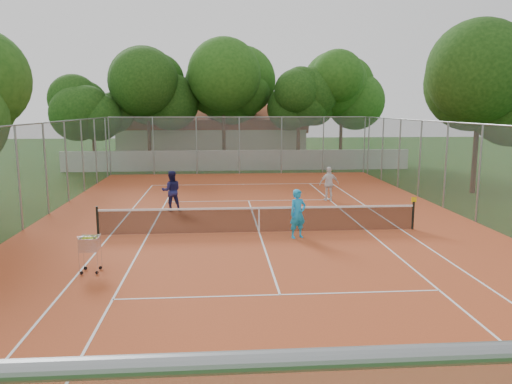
{
  "coord_description": "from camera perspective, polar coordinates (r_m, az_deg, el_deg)",
  "views": [
    {
      "loc": [
        -1.5,
        -18.19,
        4.65
      ],
      "look_at": [
        0.0,
        1.5,
        1.3
      ],
      "focal_mm": 35.0,
      "sensor_mm": 36.0,
      "label": 1
    }
  ],
  "objects": [
    {
      "name": "boundary_wall",
      "position": [
        37.42,
        -2.04,
        3.64
      ],
      "size": [
        26.0,
        0.3,
        1.5
      ],
      "primitive_type": "cube",
      "color": "silver",
      "rests_on": "ground"
    },
    {
      "name": "court_pad",
      "position": [
        18.83,
        0.35,
        -4.64
      ],
      "size": [
        18.0,
        34.0,
        0.02
      ],
      "primitive_type": "cube",
      "color": "#B04822",
      "rests_on": "ground"
    },
    {
      "name": "player_far_right",
      "position": [
        25.27,
        8.34,
        0.93
      ],
      "size": [
        1.03,
        0.49,
        1.71
      ],
      "primitive_type": "imported",
      "rotation": [
        0.0,
        0.0,
        3.22
      ],
      "color": "white",
      "rests_on": "court_pad"
    },
    {
      "name": "player_near",
      "position": [
        17.91,
        4.8,
        -2.49
      ],
      "size": [
        0.76,
        0.64,
        1.76
      ],
      "primitive_type": "imported",
      "rotation": [
        0.0,
        0.0,
        0.4
      ],
      "color": "#1A9EE3",
      "rests_on": "court_pad"
    },
    {
      "name": "perimeter_fence",
      "position": [
        18.44,
        0.35,
        1.37
      ],
      "size": [
        18.0,
        34.0,
        4.0
      ],
      "primitive_type": "cube",
      "color": "slate",
      "rests_on": "ground"
    },
    {
      "name": "tropical_trees",
      "position": [
        40.22,
        -2.25,
        10.11
      ],
      "size": [
        29.0,
        19.0,
        10.0
      ],
      "primitive_type": "cube",
      "color": "#13330C",
      "rests_on": "ground"
    },
    {
      "name": "tennis_net",
      "position": [
        18.71,
        0.35,
        -3.15
      ],
      "size": [
        11.88,
        0.1,
        0.98
      ],
      "primitive_type": "cube",
      "color": "black",
      "rests_on": "court_pad"
    },
    {
      "name": "ball_hopper",
      "position": [
        14.95,
        -18.43,
        -6.64
      ],
      "size": [
        0.69,
        0.69,
        1.14
      ],
      "primitive_type": "cube",
      "rotation": [
        0.0,
        0.0,
        0.31
      ],
      "color": "silver",
      "rests_on": "court_pad"
    },
    {
      "name": "ground",
      "position": [
        18.83,
        0.35,
        -4.67
      ],
      "size": [
        120.0,
        120.0,
        0.0
      ],
      "primitive_type": "plane",
      "color": "#173B10",
      "rests_on": "ground"
    },
    {
      "name": "court_lines",
      "position": [
        18.83,
        0.35,
        -4.6
      ],
      "size": [
        10.98,
        23.78,
        0.01
      ],
      "primitive_type": "cube",
      "color": "white",
      "rests_on": "court_pad"
    },
    {
      "name": "clubhouse",
      "position": [
        47.25,
        -4.99,
        6.61
      ],
      "size": [
        16.4,
        9.0,
        4.4
      ],
      "primitive_type": "cube",
      "color": "beige",
      "rests_on": "ground"
    },
    {
      "name": "player_far_left",
      "position": [
        22.9,
        -9.64,
        0.15
      ],
      "size": [
        0.97,
        0.8,
        1.82
      ],
      "primitive_type": "imported",
      "rotation": [
        0.0,
        0.0,
        3.28
      ],
      "color": "navy",
      "rests_on": "court_pad"
    }
  ]
}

